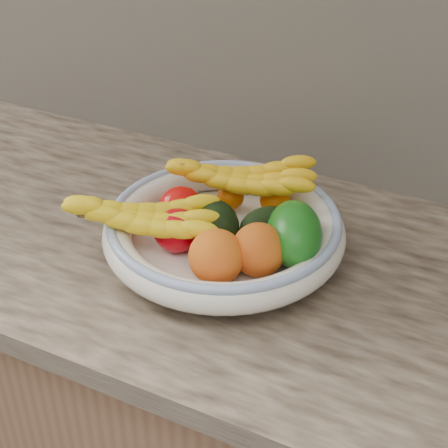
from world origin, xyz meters
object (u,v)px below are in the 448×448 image
fruit_bowl (224,230)px  green_mango (294,234)px  banana_bunch_front (142,221)px  banana_bunch_back (240,182)px

fruit_bowl → green_mango: 0.12m
green_mango → banana_bunch_front: (-0.22, -0.08, 0.01)m
fruit_bowl → banana_bunch_front: size_ratio=1.52×
green_mango → banana_bunch_front: 0.24m
green_mango → banana_bunch_front: green_mango is taller
banana_bunch_back → banana_bunch_front: size_ratio=1.04×
fruit_bowl → green_mango: size_ratio=3.00×
fruit_bowl → banana_bunch_back: banana_bunch_back is taller
green_mango → banana_bunch_back: 0.16m
green_mango → banana_bunch_back: size_ratio=0.49×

